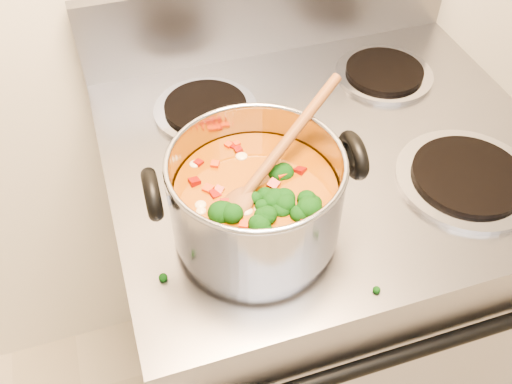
% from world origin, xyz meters
% --- Properties ---
extents(electric_range, '(0.75, 0.68, 1.08)m').
position_xyz_m(electric_range, '(0.04, 1.16, 0.47)').
color(electric_range, gray).
rests_on(electric_range, ground).
extents(stockpot, '(0.30, 0.24, 0.15)m').
position_xyz_m(stockpot, '(-0.14, 1.01, 1.00)').
color(stockpot, '#A2A2AA').
rests_on(stockpot, electric_range).
extents(wooden_spoon, '(0.24, 0.17, 0.11)m').
position_xyz_m(wooden_spoon, '(-0.12, 1.02, 1.04)').
color(wooden_spoon, brown).
rests_on(wooden_spoon, stockpot).
extents(cooktop_crumbs, '(0.16, 0.25, 0.01)m').
position_xyz_m(cooktop_crumbs, '(-0.02, 0.97, 0.92)').
color(cooktop_crumbs, black).
rests_on(cooktop_crumbs, electric_range).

